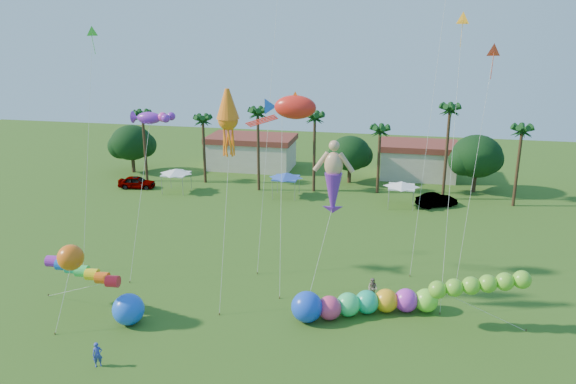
% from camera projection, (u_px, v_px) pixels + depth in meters
% --- Properties ---
extents(ground, '(160.00, 160.00, 0.00)m').
position_uv_depth(ground, '(254.00, 382.00, 33.85)').
color(ground, '#285116').
rests_on(ground, ground).
extents(tree_line, '(69.46, 8.91, 11.00)m').
position_uv_depth(tree_line, '(369.00, 154.00, 73.06)').
color(tree_line, '#3A2819').
rests_on(tree_line, ground).
extents(buildings_row, '(35.00, 7.00, 4.00)m').
position_uv_depth(buildings_row, '(325.00, 158.00, 80.67)').
color(buildings_row, beige).
rests_on(buildings_row, ground).
extents(tent_row, '(31.00, 4.00, 0.60)m').
position_uv_depth(tent_row, '(285.00, 177.00, 68.24)').
color(tent_row, white).
rests_on(tent_row, ground).
extents(car_a, '(4.90, 2.47, 1.60)m').
position_uv_depth(car_a, '(137.00, 182.00, 72.94)').
color(car_a, '#4C4C54').
rests_on(car_a, ground).
extents(car_b, '(4.97, 3.72, 1.57)m').
position_uv_depth(car_b, '(437.00, 200.00, 65.72)').
color(car_b, '#4C4C54').
rests_on(car_b, ground).
extents(spectator_a, '(0.72, 0.66, 1.64)m').
position_uv_depth(spectator_a, '(97.00, 355.00, 35.15)').
color(spectator_a, '#3040A9').
rests_on(spectator_a, ground).
extents(spectator_b, '(1.03, 0.95, 1.69)m').
position_uv_depth(spectator_b, '(373.00, 288.00, 43.81)').
color(spectator_b, gray).
rests_on(spectator_b, ground).
extents(caterpillar_inflatable, '(10.84, 5.64, 2.27)m').
position_uv_depth(caterpillar_inflatable, '(360.00, 304.00, 41.23)').
color(caterpillar_inflatable, '#DD3A6F').
rests_on(caterpillar_inflatable, ground).
extents(blue_ball, '(2.27, 2.27, 2.27)m').
position_uv_depth(blue_ball, '(128.00, 309.00, 40.04)').
color(blue_ball, blue).
rests_on(blue_ball, ground).
extents(rainbow_tube, '(8.59, 2.72, 3.34)m').
position_uv_depth(rainbow_tube, '(93.00, 279.00, 40.70)').
color(rainbow_tube, red).
rests_on(rainbow_tube, ground).
extents(green_worm, '(9.74, 1.50, 3.67)m').
position_uv_depth(green_worm, '(437.00, 290.00, 39.09)').
color(green_worm, '#6FCA2C').
rests_on(green_worm, ground).
extents(orange_ball_kite, '(2.39, 3.05, 6.01)m').
position_uv_depth(orange_ball_kite, '(71.00, 258.00, 39.00)').
color(orange_ball_kite, orange).
rests_on(orange_ball_kite, ground).
extents(merman_kite, '(2.82, 4.29, 12.31)m').
position_uv_depth(merman_kite, '(333.00, 182.00, 40.49)').
color(merman_kite, tan).
rests_on(merman_kite, ground).
extents(fish_kite, '(5.14, 6.43, 15.30)m').
position_uv_depth(fish_kite, '(295.00, 107.00, 45.00)').
color(fish_kite, red).
rests_on(fish_kite, ground).
extents(squid_kite, '(2.20, 4.62, 16.35)m').
position_uv_depth(squid_kite, '(228.00, 120.00, 40.72)').
color(squid_kite, orange).
rests_on(squid_kite, ground).
extents(lobster_kite, '(4.06, 5.04, 13.99)m').
position_uv_depth(lobster_kite, '(149.00, 118.00, 45.76)').
color(lobster_kite, purple).
rests_on(lobster_kite, ground).
extents(delta_kite_red, '(2.18, 3.37, 19.22)m').
position_uv_depth(delta_kite_red, '(493.00, 55.00, 43.73)').
color(delta_kite_red, '#FA3E1B').
rests_on(delta_kite_red, ground).
extents(delta_kite_yellow, '(1.10, 4.79, 21.51)m').
position_uv_depth(delta_kite_yellow, '(462.00, 27.00, 39.62)').
color(delta_kite_yellow, orange).
rests_on(delta_kite_yellow, ground).
extents(delta_kite_green, '(0.93, 5.26, 20.48)m').
position_uv_depth(delta_kite_green, '(92.00, 38.00, 47.34)').
color(delta_kite_green, '#43D933').
rests_on(delta_kite_green, ground).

